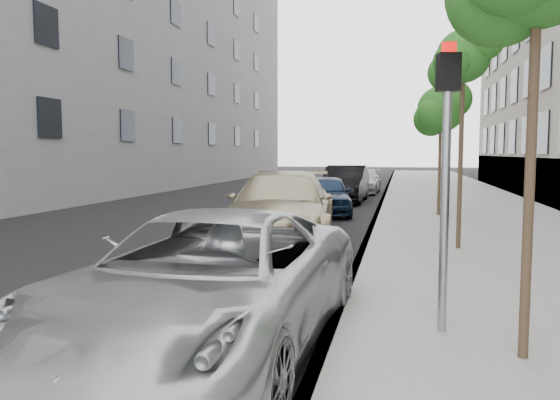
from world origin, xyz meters
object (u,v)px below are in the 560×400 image
(minivan, at_px, (210,282))
(tree_far, at_px, (442,109))
(tree_mid, at_px, (465,57))
(sedan_blue, at_px, (326,195))
(signal_pole, at_px, (446,154))
(sedan_rear, at_px, (362,181))
(suv, at_px, (282,208))
(sedan_black, at_px, (345,184))

(minivan, bearing_deg, tree_far, 78.60)
(minivan, bearing_deg, tree_mid, 66.19)
(tree_far, bearing_deg, minivan, -104.21)
(minivan, distance_m, sedan_blue, 13.67)
(signal_pole, xyz_separation_m, sedan_rear, (-2.55, 23.32, -1.54))
(suv, bearing_deg, sedan_black, 81.73)
(sedan_rear, bearing_deg, signal_pole, -80.97)
(signal_pole, distance_m, sedan_black, 18.27)
(tree_mid, relative_size, minivan, 0.87)
(tree_far, xyz_separation_m, minivan, (-3.33, -13.14, -2.86))
(tree_mid, distance_m, sedan_black, 13.16)
(tree_mid, relative_size, suv, 0.81)
(minivan, distance_m, sedan_rear, 24.13)
(tree_far, height_order, sedan_black, tree_far)
(sedan_black, bearing_deg, signal_pole, -79.37)
(tree_mid, height_order, sedan_blue, tree_mid)
(signal_pole, distance_m, sedan_blue, 13.29)
(sedan_black, bearing_deg, suv, -90.43)
(minivan, xyz_separation_m, sedan_rear, (0.00, 24.13, -0.12))
(tree_mid, distance_m, sedan_blue, 8.75)
(sedan_blue, height_order, sedan_rear, sedan_blue)
(sedan_rear, bearing_deg, minivan, -87.22)
(sedan_black, height_order, sedan_rear, sedan_black)
(sedan_rear, bearing_deg, sedan_black, -91.12)
(tree_far, distance_m, suv, 7.74)
(suv, relative_size, sedan_rear, 1.33)
(minivan, height_order, sedan_black, sedan_black)
(minivan, height_order, suv, suv)
(tree_far, bearing_deg, sedan_black, 123.08)
(tree_mid, xyz_separation_m, sedan_rear, (-3.33, 17.50, -3.57))
(tree_mid, bearing_deg, sedan_blue, 118.81)
(tree_mid, xyz_separation_m, suv, (-4.07, 0.52, -3.35))
(tree_far, bearing_deg, sedan_rear, 106.83)
(tree_far, height_order, signal_pole, tree_far)
(signal_pole, relative_size, suv, 0.55)
(tree_far, bearing_deg, tree_mid, -90.00)
(tree_mid, xyz_separation_m, tree_far, (0.00, 6.50, -0.60))
(tree_far, relative_size, suv, 0.73)
(signal_pole, bearing_deg, suv, 103.65)
(minivan, bearing_deg, suv, 98.70)
(minivan, height_order, sedan_rear, minivan)
(tree_far, bearing_deg, signal_pole, -93.60)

